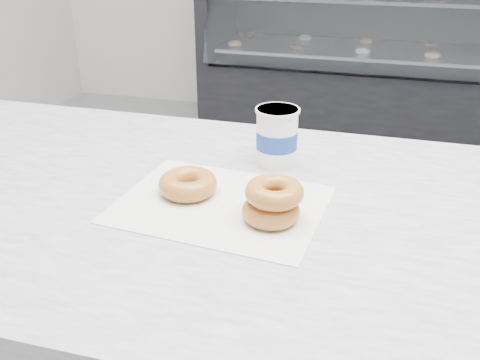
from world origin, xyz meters
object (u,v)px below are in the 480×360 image
Objects in this scene: donut_stack at (273,202)px; coffee_cup at (277,136)px; display_case at (395,65)px; donut_single at (188,184)px.

donut_stack is 1.10× the size of coffee_cup.
display_case is 23.39× the size of donut_single.
display_case is at bearing 85.76° from donut_stack.
coffee_cup is at bearing -95.48° from display_case.
coffee_cup is at bearing 53.88° from donut_single.
coffee_cup is (0.12, 0.17, 0.04)m from donut_single.
coffee_cup is (-0.24, -2.54, 0.47)m from display_case.
display_case is 2.60m from coffee_cup.
donut_stack is (-0.20, -2.76, 0.44)m from display_case.
donut_single is at bearing -142.84° from coffee_cup.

